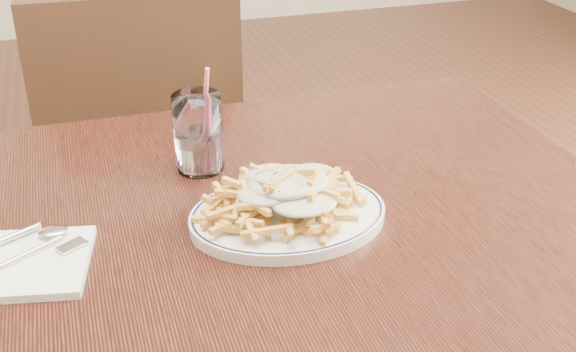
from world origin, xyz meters
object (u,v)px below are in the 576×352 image
object	(u,v)px
chair_far	(144,158)
water_glass	(199,137)
table	(213,269)
fries_plate	(288,215)
loaded_fries	(288,189)

from	to	relation	value
chair_far	water_glass	world-z (taller)	chair_far
table	water_glass	bearing A→B (deg)	83.18
chair_far	table	bearing A→B (deg)	-88.14
fries_plate	loaded_fries	bearing A→B (deg)	0.00
chair_far	loaded_fries	xyz separation A→B (m)	(0.12, -0.71, 0.28)
water_glass	loaded_fries	bearing A→B (deg)	-66.62
table	fries_plate	size ratio (longest dim) A/B	3.81
loaded_fries	water_glass	world-z (taller)	water_glass
fries_plate	water_glass	world-z (taller)	water_glass
fries_plate	water_glass	bearing A→B (deg)	113.38
table	chair_far	distance (m)	0.70
table	fries_plate	world-z (taller)	fries_plate
fries_plate	loaded_fries	world-z (taller)	loaded_fries
fries_plate	water_glass	distance (m)	0.21
table	fries_plate	xyz separation A→B (m)	(0.10, -0.03, 0.09)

